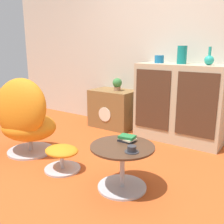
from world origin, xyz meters
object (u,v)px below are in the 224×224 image
vase_inner_left (182,55)px  coffee_table (122,163)px  sideboard (180,103)px  vase_leftmost (159,59)px  potted_plant (117,84)px  ottoman (62,155)px  teacup (132,150)px  tv_console (113,108)px  vase_inner_right (209,59)px  book_stack (127,138)px  egg_chair (25,118)px

vase_inner_left → coffee_table: bearing=-87.4°
sideboard → vase_inner_left: 0.65m
vase_leftmost → potted_plant: (-0.70, 0.00, -0.40)m
coffee_table → sideboard: bearing=92.1°
ottoman → teacup: size_ratio=3.13×
coffee_table → potted_plant: size_ratio=2.95×
vase_leftmost → teacup: 1.83m
tv_console → vase_inner_right: bearing=-0.0°
vase_inner_left → book_stack: (0.04, -1.42, -0.73)m
teacup → book_stack: bearing=130.7°
vase_leftmost → teacup: size_ratio=1.05×
sideboard → teacup: 1.63m
tv_console → ottoman: (0.44, -1.60, -0.13)m
vase_inner_right → book_stack: 1.61m
ottoman → book_stack: size_ratio=2.40×
egg_chair → vase_inner_left: 2.15m
vase_inner_right → potted_plant: 1.43m
vase_leftmost → teacup: bearing=-71.8°
book_stack → ottoman: bearing=-166.3°
sideboard → vase_inner_right: vase_inner_right is taller
coffee_table → vase_inner_left: 1.80m
sideboard → potted_plant: size_ratio=5.99×
egg_chair → teacup: size_ratio=7.85×
tv_console → ottoman: 1.66m
ottoman → egg_chair: bearing=174.4°
coffee_table → vase_inner_left: bearing=92.6°
ottoman → vase_inner_left: size_ratio=1.63×
vase_leftmost → potted_plant: vase_leftmost is taller
vase_inner_left → potted_plant: vase_inner_left is taller
vase_leftmost → book_stack: bearing=-75.6°
coffee_table → potted_plant: 1.94m
book_stack → potted_plant: bearing=126.7°
egg_chair → ottoman: bearing=-5.6°
vase_inner_left → sideboard: bearing=-19.0°
tv_console → book_stack: (1.14, -1.43, 0.15)m
egg_chair → vase_leftmost: size_ratio=7.51×
egg_chair → ottoman: egg_chair is taller
potted_plant → book_stack: potted_plant is taller
tv_console → book_stack: 1.83m
vase_leftmost → vase_inner_right: vase_inner_right is taller
tv_console → vase_inner_left: 1.40m
ottoman → potted_plant: 1.72m
ottoman → coffee_table: 0.73m
book_stack → vase_inner_right: bearing=77.8°
vase_inner_left → book_stack: 1.60m
potted_plant → vase_leftmost: bearing=-0.1°
egg_chair → sideboard: bearing=48.8°
coffee_table → vase_inner_left: (-0.07, 1.54, 0.93)m
book_stack → tv_console: bearing=128.6°
egg_chair → coffee_table: egg_chair is taller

